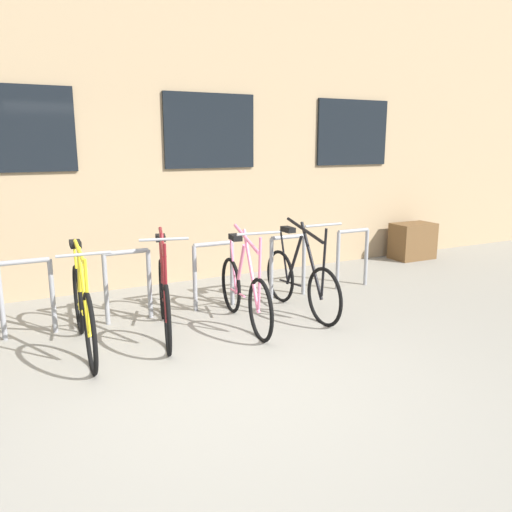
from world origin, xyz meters
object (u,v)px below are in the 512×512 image
object	(u,v)px
bicycle_black	(301,280)
bicycle_maroon	(164,297)
bicycle_pink	(244,291)
planter_box	(413,241)
bicycle_yellow	(83,309)

from	to	relation	value
bicycle_black	bicycle_maroon	size ratio (longest dim) A/B	0.97
bicycle_pink	planter_box	world-z (taller)	bicycle_pink
bicycle_pink	bicycle_black	xyz separation A→B (m)	(0.75, 0.08, 0.00)
bicycle_maroon	bicycle_pink	bearing A→B (deg)	-9.17
bicycle_maroon	planter_box	xyz separation A→B (m)	(4.73, 1.46, -0.08)
bicycle_maroon	planter_box	distance (m)	4.96
planter_box	bicycle_maroon	bearing A→B (deg)	-162.82
bicycle_pink	planter_box	size ratio (longest dim) A/B	2.27
bicycle_yellow	planter_box	world-z (taller)	bicycle_yellow
bicycle_yellow	bicycle_maroon	bearing A→B (deg)	5.81
bicycle_yellow	bicycle_black	world-z (taller)	bicycle_black
bicycle_maroon	planter_box	size ratio (longest dim) A/B	2.39
bicycle_yellow	planter_box	xyz separation A→B (m)	(5.54, 1.55, -0.09)
bicycle_maroon	bicycle_black	bearing A→B (deg)	-1.83
bicycle_black	planter_box	size ratio (longest dim) A/B	2.31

